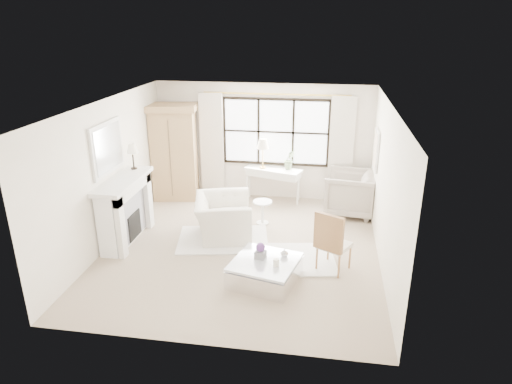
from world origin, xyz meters
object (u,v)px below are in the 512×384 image
at_px(club_armchair, 223,217).
at_px(coffee_table, 265,271).
at_px(armoire, 174,152).
at_px(console_table, 273,185).

bearing_deg(club_armchair, coffee_table, -159.35).
bearing_deg(club_armchair, armoire, 27.04).
xyz_separation_m(armoire, club_armchair, (1.57, -1.85, -0.75)).
bearing_deg(club_armchair, console_table, -33.79).
xyz_separation_m(armoire, console_table, (2.31, 0.14, -0.74)).
relative_size(armoire, club_armchair, 1.85).
distance_m(armoire, coffee_table, 4.39).
bearing_deg(armoire, console_table, -5.11).
bearing_deg(armoire, club_armchair, -58.17).
height_order(armoire, coffee_table, armoire).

